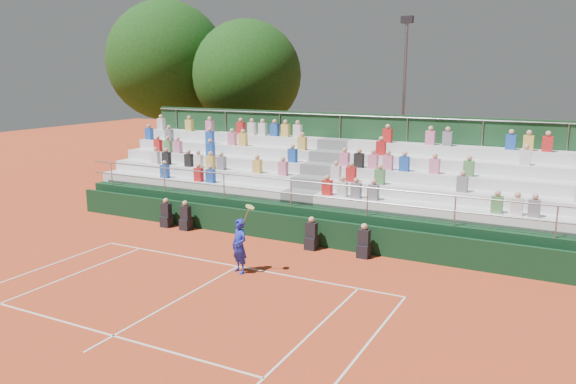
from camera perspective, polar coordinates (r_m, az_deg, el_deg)
The scene contains 8 objects.
ground at distance 18.28m, azimuth -5.10°, elevation -7.56°, with size 90.00×90.00×0.00m, color #C54520.
courtside_wall at distance 20.77m, azimuth -0.38°, elevation -3.66°, with size 20.00×0.15×1.00m, color black.
line_officials at distance 20.96m, azimuth -3.84°, elevation -3.61°, with size 8.82×0.40×1.19m.
grandstand at distance 23.46m, azimuth 3.29°, elevation -0.41°, with size 20.00×5.20×4.40m.
tennis_player at distance 17.49m, azimuth -4.95°, elevation -5.47°, with size 0.90×0.63×2.22m.
tree_west at distance 35.92m, azimuth -12.22°, elevation 12.87°, with size 7.22×7.22×10.45m.
tree_east at distance 33.10m, azimuth -4.21°, elevation 11.74°, with size 6.28×6.28×9.14m.
floodlight_mast at distance 29.61m, azimuth 11.71°, elevation 9.85°, with size 0.60×0.25×8.89m.
Camera 1 is at (9.33, -14.49, 6.09)m, focal length 35.00 mm.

